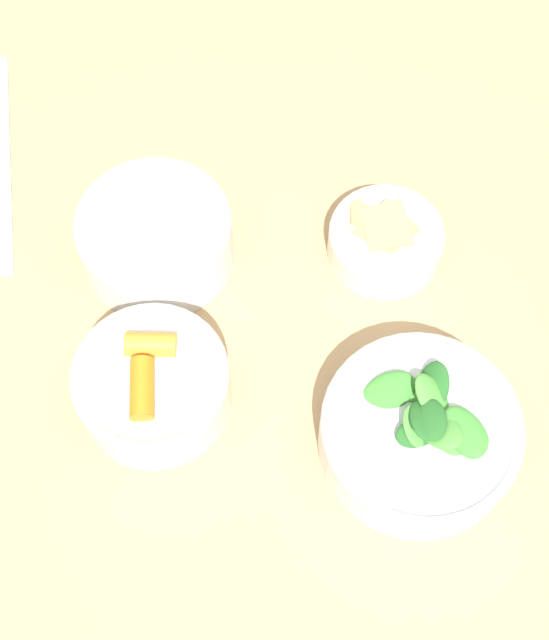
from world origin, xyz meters
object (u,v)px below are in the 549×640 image
object	(u,v)px
bowl_carrots	(150,384)
bowl_greens	(417,432)
bowl_cookies	(383,239)
bowl_beans_hotdog	(153,239)

from	to	relation	value
bowl_carrots	bowl_greens	size ratio (longest dim) A/B	0.80
bowl_carrots	bowl_cookies	size ratio (longest dim) A/B	1.23
bowl_beans_hotdog	bowl_cookies	bearing A→B (deg)	-87.72
bowl_beans_hotdog	bowl_cookies	distance (m)	0.25
bowl_greens	bowl_cookies	distance (m)	0.22
bowl_carrots	bowl_cookies	xyz separation A→B (m)	(0.18, -0.24, -0.01)
bowl_cookies	bowl_carrots	bearing A→B (deg)	127.09
bowl_beans_hotdog	bowl_carrots	bearing A→B (deg)	-176.20
bowl_beans_hotdog	bowl_cookies	world-z (taller)	bowl_beans_hotdog
bowl_greens	bowl_beans_hotdog	distance (m)	0.34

